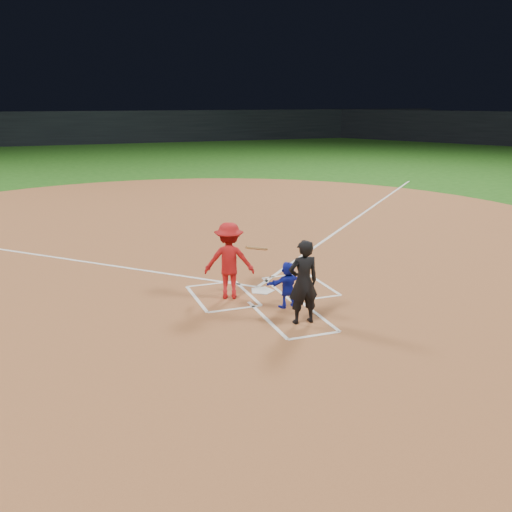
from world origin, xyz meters
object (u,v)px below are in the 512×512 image
object	(u,v)px
home_plate	(262,291)
catcher	(288,284)
batter_at_plate	(229,261)
umpire	(303,282)

from	to	relation	value
home_plate	catcher	size ratio (longest dim) A/B	0.59
batter_at_plate	catcher	bearing A→B (deg)	-45.67
home_plate	batter_at_plate	bearing A→B (deg)	10.21
umpire	batter_at_plate	distance (m)	2.16
catcher	umpire	bearing A→B (deg)	77.64
home_plate	catcher	world-z (taller)	catcher
batter_at_plate	home_plate	bearing A→B (deg)	10.21
catcher	batter_at_plate	world-z (taller)	batter_at_plate
home_plate	catcher	distance (m)	1.28
umpire	batter_at_plate	xyz separation A→B (m)	(-0.91, 1.96, 0.01)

